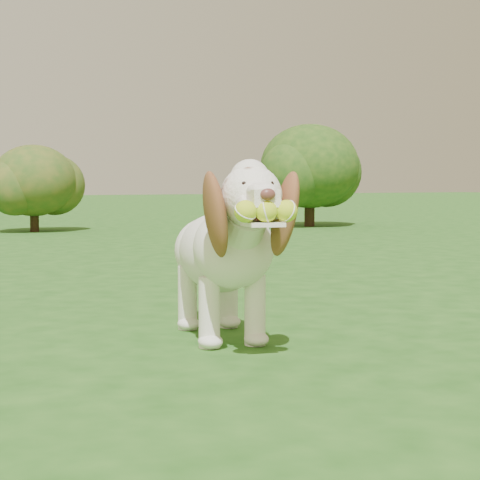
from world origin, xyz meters
name	(u,v)px	position (x,y,z in m)	size (l,w,h in m)	color
ground	(133,327)	(0.00, 0.00, 0.00)	(80.00, 80.00, 0.00)	#1C4A15
dog	(225,246)	(0.25, -0.53, 0.43)	(0.58, 1.23, 0.81)	white
shrub_d	(310,166)	(5.67, 7.20, 0.97)	(1.59, 1.59, 1.65)	#382314
shrub_c	(34,181)	(1.40, 7.87, 0.74)	(1.21, 1.21, 1.25)	#382314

